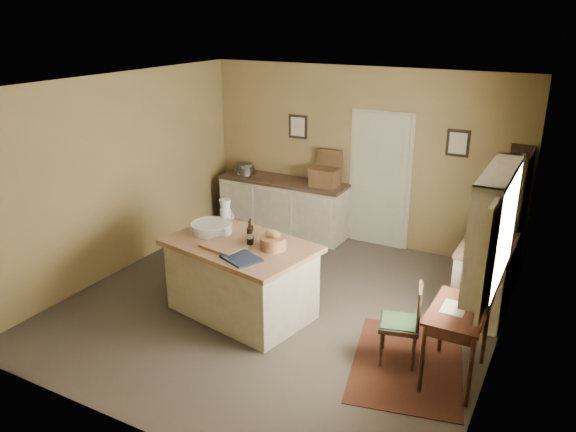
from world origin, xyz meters
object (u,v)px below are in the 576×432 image
writing_desk (458,318)px  shelving_unit (514,219)px  sideboard (284,204)px  work_island (241,276)px  right_cabinet (483,278)px  desk_chair (399,324)px

writing_desk → shelving_unit: bearing=86.5°
sideboard → shelving_unit: (3.51, -0.20, 0.42)m
work_island → right_cabinet: 2.88m
desk_chair → shelving_unit: shelving_unit is taller
work_island → desk_chair: size_ratio=2.20×
work_island → writing_desk: 2.55m
writing_desk → right_cabinet: size_ratio=0.81×
right_cabinet → work_island: bearing=-151.9°
desk_chair → right_cabinet: size_ratio=0.82×
work_island → shelving_unit: shelving_unit is taller
desk_chair → right_cabinet: right_cabinet is taller
sideboard → desk_chair: sideboard is taller
writing_desk → right_cabinet: right_cabinet is taller
work_island → desk_chair: work_island is taller
work_island → writing_desk: work_island is taller
sideboard → writing_desk: (3.36, -2.65, 0.18)m
shelving_unit → writing_desk: bearing=-93.5°
work_island → right_cabinet: size_ratio=1.80×
sideboard → writing_desk: 4.28m
desk_chair → sideboard: bearing=122.5°
work_island → writing_desk: size_ratio=2.21×
work_island → right_cabinet: bearing=39.2°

